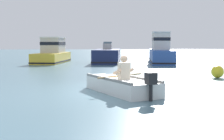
{
  "coord_description": "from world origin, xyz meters",
  "views": [
    {
      "loc": [
        -0.7,
        -10.46,
        1.6
      ],
      "look_at": [
        0.16,
        1.77,
        0.55
      ],
      "focal_mm": 52.99,
      "sensor_mm": 36.0,
      "label": 1
    }
  ],
  "objects_px": {
    "moored_boat_navy": "(107,56)",
    "mooring_buoy": "(217,72)",
    "rowboat_with_person": "(121,85)",
    "moored_boat_yellow": "(52,53)",
    "moored_boat_blue": "(161,51)"
  },
  "relations": [
    {
      "from": "moored_boat_navy",
      "to": "mooring_buoy",
      "type": "bearing_deg",
      "value": -68.09
    },
    {
      "from": "rowboat_with_person",
      "to": "mooring_buoy",
      "type": "relative_size",
      "value": 6.47
    },
    {
      "from": "moored_boat_yellow",
      "to": "moored_boat_navy",
      "type": "bearing_deg",
      "value": -8.19
    },
    {
      "from": "moored_boat_blue",
      "to": "mooring_buoy",
      "type": "distance_m",
      "value": 10.77
    },
    {
      "from": "moored_boat_blue",
      "to": "rowboat_with_person",
      "type": "bearing_deg",
      "value": -107.1
    },
    {
      "from": "moored_boat_yellow",
      "to": "mooring_buoy",
      "type": "distance_m",
      "value": 14.14
    },
    {
      "from": "rowboat_with_person",
      "to": "moored_boat_blue",
      "type": "height_order",
      "value": "moored_boat_blue"
    },
    {
      "from": "rowboat_with_person",
      "to": "moored_boat_navy",
      "type": "height_order",
      "value": "moored_boat_navy"
    },
    {
      "from": "moored_boat_yellow",
      "to": "moored_boat_blue",
      "type": "distance_m",
      "value": 8.32
    },
    {
      "from": "moored_boat_yellow",
      "to": "rowboat_with_person",
      "type": "bearing_deg",
      "value": -76.02
    },
    {
      "from": "moored_boat_navy",
      "to": "mooring_buoy",
      "type": "relative_size",
      "value": 9.04
    },
    {
      "from": "rowboat_with_person",
      "to": "moored_boat_blue",
      "type": "distance_m",
      "value": 15.35
    },
    {
      "from": "mooring_buoy",
      "to": "moored_boat_blue",
      "type": "bearing_deg",
      "value": 90.96
    },
    {
      "from": "moored_boat_yellow",
      "to": "moored_boat_blue",
      "type": "relative_size",
      "value": 0.77
    },
    {
      "from": "moored_boat_yellow",
      "to": "moored_boat_navy",
      "type": "relative_size",
      "value": 1.08
    }
  ]
}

